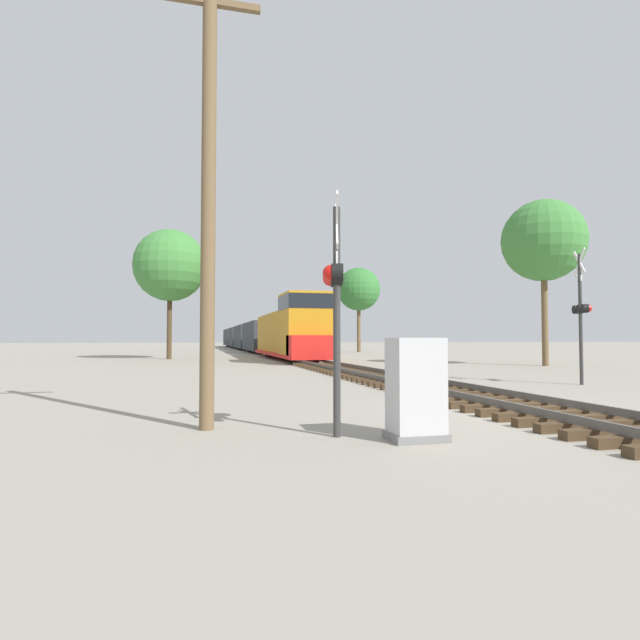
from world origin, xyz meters
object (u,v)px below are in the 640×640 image
object	(u,v)px
utility_pole	(209,186)
tree_mid_background	(170,266)
tree_deep_background	(359,289)
relay_cabinet	(416,390)
tree_far_right	(543,241)
crossing_signal_near	(335,288)
freight_train	(250,337)
crossing_signal_far	(581,310)

from	to	relation	value
utility_pole	tree_mid_background	distance (m)	31.59
tree_mid_background	tree_deep_background	distance (m)	26.39
relay_cabinet	tree_mid_background	xyz separation A→B (m)	(-5.37, 33.08, 6.49)
tree_far_right	tree_mid_background	size ratio (longest dim) A/B	0.96
crossing_signal_near	tree_deep_background	bearing A→B (deg)	175.63
freight_train	tree_mid_background	xyz separation A→B (m)	(-8.86, -25.54, 5.42)
tree_mid_background	tree_deep_background	xyz separation A→B (m)	(20.83, 16.20, 0.19)
relay_cabinet	tree_far_right	bearing A→B (deg)	47.34
crossing_signal_far	tree_far_right	bearing A→B (deg)	-13.95
freight_train	utility_pole	world-z (taller)	utility_pole
tree_far_right	relay_cabinet	bearing A→B (deg)	-132.66
relay_cabinet	tree_mid_background	size ratio (longest dim) A/B	0.16
relay_cabinet	tree_far_right	xyz separation A→B (m)	(16.37, 17.77, 6.52)
crossing_signal_near	utility_pole	size ratio (longest dim) A/B	0.47
utility_pole	tree_far_right	world-z (taller)	tree_far_right
relay_cabinet	utility_pole	size ratio (longest dim) A/B	0.19
utility_pole	tree_mid_background	world-z (taller)	tree_mid_background
freight_train	tree_far_right	bearing A→B (deg)	-72.50
relay_cabinet	tree_deep_background	distance (m)	52.07
crossing_signal_far	relay_cabinet	distance (m)	12.11
tree_deep_background	relay_cabinet	bearing A→B (deg)	-107.42
crossing_signal_far	utility_pole	xyz separation A→B (m)	(-12.68, -5.54, 1.71)
utility_pole	freight_train	bearing A→B (deg)	83.35
utility_pole	tree_far_right	distance (m)	25.46
freight_train	tree_mid_background	size ratio (longest dim) A/B	7.69
crossing_signal_near	tree_far_right	bearing A→B (deg)	148.93
tree_deep_background	freight_train	bearing A→B (deg)	142.02
utility_pole	tree_deep_background	bearing A→B (deg)	68.64
tree_deep_background	tree_mid_background	bearing A→B (deg)	-142.13
tree_far_right	tree_deep_background	xyz separation A→B (m)	(-0.91, 31.51, 0.16)
crossing_signal_far	tree_deep_background	xyz separation A→B (m)	(5.92, 42.03, 4.91)
relay_cabinet	tree_deep_background	size ratio (longest dim) A/B	0.16
crossing_signal_near	tree_mid_background	size ratio (longest dim) A/B	0.39
crossing_signal_near	tree_mid_background	world-z (taller)	tree_mid_background
tree_mid_background	relay_cabinet	bearing A→B (deg)	-80.77
crossing_signal_near	tree_far_right	world-z (taller)	tree_far_right
tree_deep_background	crossing_signal_far	bearing A→B (deg)	-98.02
freight_train	crossing_signal_far	distance (m)	51.74
crossing_signal_near	crossing_signal_far	size ratio (longest dim) A/B	0.83
utility_pole	relay_cabinet	bearing A→B (deg)	-28.45
crossing_signal_near	relay_cabinet	bearing A→B (deg)	78.57
tree_far_right	freight_train	bearing A→B (deg)	107.50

